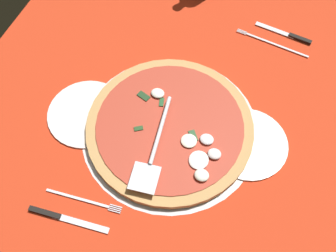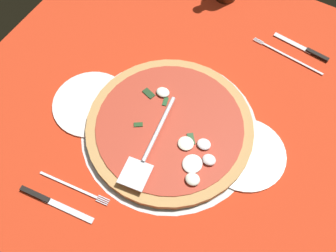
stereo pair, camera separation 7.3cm
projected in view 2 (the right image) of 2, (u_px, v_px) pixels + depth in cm
name	position (u px, v px, depth cm)	size (l,w,h in cm)	color
ground_plane	(180.00, 115.00, 106.01)	(115.04, 115.04, 0.80)	red
pizza_pan	(168.00, 129.00, 103.07)	(45.35, 45.35, 0.87)	silver
dinner_plate_left	(245.00, 154.00, 99.48)	(20.22, 20.22, 1.00)	white
dinner_plate_right	(91.00, 104.00, 106.70)	(20.56, 20.56, 1.00)	white
pizza	(169.00, 127.00, 101.79)	(42.52, 42.52, 3.21)	tan
pizza_server	(150.00, 147.00, 96.07)	(7.30, 26.47, 1.00)	silver
place_setting_near	(297.00, 54.00, 115.25)	(21.96, 13.18, 1.40)	white
place_setting_far	(62.00, 195.00, 94.38)	(19.97, 13.37, 1.40)	white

